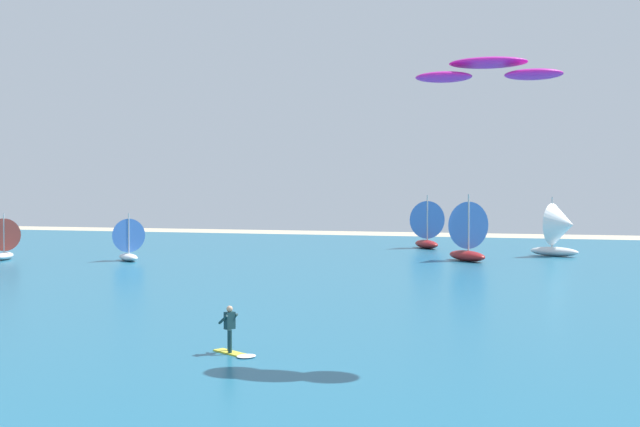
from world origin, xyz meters
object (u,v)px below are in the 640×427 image
object	(u,v)px
sailboat_center_horizon	(424,224)
sailboat_trailing	(463,230)
kitesurfer	(233,337)
kite	(488,71)
sailboat_outermost	(6,238)
sailboat_near_shore	(561,229)
sailboat_anchored_offshore	(126,239)

from	to	relation	value
sailboat_center_horizon	sailboat_trailing	bearing A→B (deg)	-67.48
kitesurfer	sailboat_center_horizon	size ratio (longest dim) A/B	0.35
kite	sailboat_outermost	bearing A→B (deg)	147.94
sailboat_trailing	sailboat_center_horizon	bearing A→B (deg)	112.52
kitesurfer	sailboat_trailing	xyz separation A→B (m)	(2.57, 41.02, 2.00)
sailboat_center_horizon	sailboat_near_shore	distance (m)	15.83
kite	sailboat_near_shore	bearing A→B (deg)	87.40
sailboat_outermost	kite	bearing A→B (deg)	-32.06
sailboat_outermost	sailboat_trailing	xyz separation A→B (m)	(38.12, 11.21, 0.76)
sailboat_trailing	sailboat_near_shore	bearing A→B (deg)	40.77
sailboat_outermost	sailboat_near_shore	world-z (taller)	sailboat_near_shore
kite	sailboat_near_shore	world-z (taller)	kite
sailboat_center_horizon	sailboat_anchored_offshore	world-z (taller)	sailboat_center_horizon
kitesurfer	sailboat_outermost	world-z (taller)	sailboat_outermost
sailboat_center_horizon	sailboat_trailing	world-z (taller)	sailboat_trailing
sailboat_outermost	sailboat_anchored_offshore	bearing A→B (deg)	10.68
sailboat_trailing	sailboat_outermost	bearing A→B (deg)	-163.61
kitesurfer	kite	bearing A→B (deg)	14.70
kite	sailboat_near_shore	xyz separation A→B (m)	(2.07, 45.68, -7.28)
sailboat_outermost	sailboat_center_horizon	bearing A→B (deg)	38.49
kite	sailboat_anchored_offshore	bearing A→B (deg)	138.29
kite	sailboat_outermost	size ratio (longest dim) A/B	1.26
kite	sailboat_outermost	distance (m)	52.57
sailboat_trailing	kitesurfer	bearing A→B (deg)	-93.58
sailboat_trailing	sailboat_near_shore	world-z (taller)	sailboat_trailing
sailboat_outermost	sailboat_near_shore	bearing A→B (deg)	21.43
kite	sailboat_near_shore	size ratio (longest dim) A/B	0.93
kitesurfer	sailboat_center_horizon	bearing A→B (deg)	93.50
sailboat_center_horizon	sailboat_anchored_offshore	bearing A→B (deg)	-132.22
sailboat_center_horizon	sailboat_anchored_offshore	distance (m)	31.78
kitesurfer	sailboat_near_shore	size ratio (longest dim) A/B	0.36
sailboat_outermost	sailboat_center_horizon	xyz separation A→B (m)	(32.16, 25.57, 0.73)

